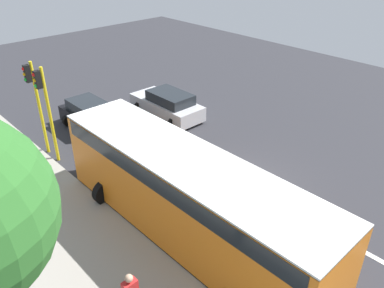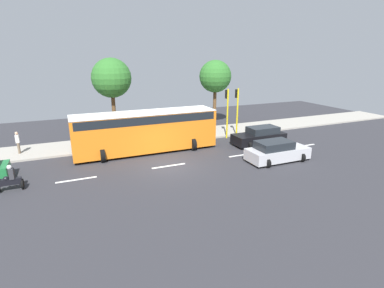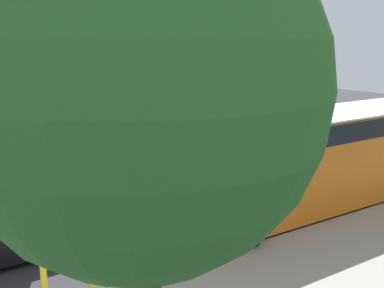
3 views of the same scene
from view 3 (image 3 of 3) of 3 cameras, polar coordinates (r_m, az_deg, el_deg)
The scene contains 11 objects.
ground_plane at distance 18.62m, azimuth 3.73°, elevation -4.86°, with size 40.00×60.00×0.10m, color #2D2D33.
sidewalk at distance 14.06m, azimuth 21.67°, elevation -11.34°, with size 4.00×60.00×0.15m, color #9E998E.
lane_stripe_north at distance 15.88m, azimuth -13.94°, elevation -8.22°, with size 0.20×2.40×0.01m, color white.
lane_stripe_mid at distance 18.60m, azimuth 3.73°, elevation -4.69°, with size 0.20×2.40×0.01m, color white.
lane_stripe_south at distance 22.62m, azimuth 15.91°, elevation -1.96°, with size 0.20×2.40×0.01m, color white.
car_silver at distance 17.20m, azimuth -21.17°, elevation -4.59°, with size 2.29×4.55×1.52m.
city_bus at distance 15.78m, azimuth 13.71°, elevation -1.33°, with size 3.20×11.00×3.16m.
motorcycle at distance 25.23m, azimuth 20.85°, elevation 0.69°, with size 0.60×1.30×1.53m.
traffic_light_corner at distance 10.22m, azimuth -12.30°, elevation -2.73°, with size 0.49×0.24×4.50m.
traffic_light_midblock at distance 9.91m, azimuth -17.88°, elevation -3.57°, with size 0.49×0.24×4.50m.
street_tree_south at distance 4.27m, azimuth -6.42°, elevation 6.07°, with size 3.38×3.38×6.87m.
Camera 3 is at (14.04, -10.81, 5.64)m, focal length 44.94 mm.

